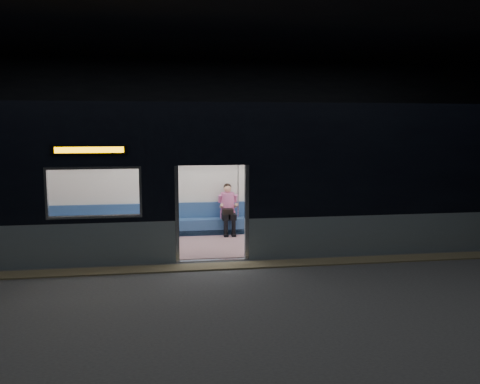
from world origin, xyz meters
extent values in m
cube|color=#47494C|center=(0.00, 0.00, -0.01)|extent=(24.00, 14.00, 0.01)
cube|color=black|center=(0.00, 0.00, 4.98)|extent=(24.00, 14.00, 0.04)
cube|color=black|center=(0.00, 6.98, 2.50)|extent=(24.00, 0.04, 5.00)
cube|color=black|center=(0.00, -6.98, 2.50)|extent=(24.00, 0.04, 5.00)
cube|color=#8C7F59|center=(0.00, 0.55, 0.01)|extent=(22.80, 0.50, 0.03)
cube|color=gray|center=(4.85, 1.06, 0.45)|extent=(8.30, 0.12, 0.90)
cube|color=black|center=(4.85, 1.06, 2.05)|extent=(8.30, 0.12, 2.30)
cube|color=black|center=(0.00, 1.06, 2.62)|extent=(1.40, 0.12, 1.15)
cube|color=#B7BABC|center=(-0.74, 1.06, 1.02)|extent=(0.08, 0.14, 2.05)
cube|color=#B7BABC|center=(0.74, 1.06, 1.02)|extent=(0.08, 0.14, 2.05)
cube|color=black|center=(-2.45, 0.98, 2.39)|extent=(1.50, 0.04, 0.18)
cube|color=#E79400|center=(-2.45, 0.97, 2.39)|extent=(1.34, 0.03, 0.12)
cube|color=silver|center=(0.00, 3.94, 1.60)|extent=(18.00, 0.12, 3.20)
cube|color=black|center=(0.00, 2.50, 3.28)|extent=(18.00, 3.00, 0.15)
cube|color=gray|center=(0.00, 2.50, 0.02)|extent=(17.76, 2.76, 0.04)
cube|color=silver|center=(0.00, 2.50, 2.35)|extent=(17.76, 2.76, 0.10)
cube|color=#2D5584|center=(0.00, 3.62, 0.24)|extent=(11.00, 0.48, 0.41)
cube|color=#2D5584|center=(0.00, 3.81, 0.65)|extent=(11.00, 0.10, 0.40)
cube|color=#71525A|center=(-3.30, 1.41, 0.24)|extent=(4.40, 0.48, 0.41)
cube|color=#71525A|center=(3.30, 1.41, 0.24)|extent=(4.40, 0.48, 0.41)
cylinder|color=silver|center=(-0.95, 1.37, 1.17)|extent=(0.04, 0.04, 2.26)
cylinder|color=silver|center=(-0.95, 3.63, 1.17)|extent=(0.04, 0.04, 2.26)
cylinder|color=silver|center=(0.95, 1.37, 1.17)|extent=(0.04, 0.04, 2.26)
cylinder|color=silver|center=(0.95, 3.63, 1.17)|extent=(0.04, 0.04, 2.26)
cylinder|color=silver|center=(0.00, 3.58, 1.95)|extent=(11.00, 0.03, 0.03)
cube|color=black|center=(0.57, 3.41, 0.53)|extent=(0.16, 0.44, 0.15)
cube|color=black|center=(0.76, 3.41, 0.53)|extent=(0.16, 0.44, 0.15)
cylinder|color=black|center=(0.57, 3.20, 0.26)|extent=(0.10, 0.10, 0.43)
cylinder|color=black|center=(0.76, 3.20, 0.26)|extent=(0.10, 0.10, 0.43)
cube|color=pink|center=(0.66, 3.59, 0.54)|extent=(0.38, 0.21, 0.19)
cylinder|color=pink|center=(0.66, 3.62, 0.88)|extent=(0.41, 0.41, 0.49)
sphere|color=tan|center=(0.66, 3.60, 1.22)|extent=(0.20, 0.20, 0.20)
sphere|color=black|center=(0.66, 3.64, 1.26)|extent=(0.21, 0.21, 0.21)
cube|color=black|center=(0.63, 3.33, 0.67)|extent=(0.30, 0.26, 0.14)
cube|color=white|center=(3.06, 3.85, 1.51)|extent=(1.10, 0.03, 0.72)
camera|label=1|loc=(-1.06, -9.47, 2.87)|focal=38.00mm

